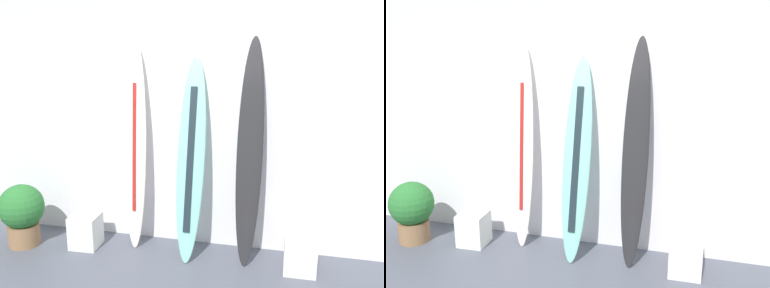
# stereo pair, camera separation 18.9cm
# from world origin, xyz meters

# --- Properties ---
(wall_back) EXTENTS (7.20, 0.20, 2.80)m
(wall_back) POSITION_xyz_m (0.00, 1.30, 1.40)
(wall_back) COLOR silver
(wall_back) RESTS_ON ground
(surfboard_ivory) EXTENTS (0.25, 0.30, 2.15)m
(surfboard_ivory) POSITION_xyz_m (-0.67, 1.01, 1.06)
(surfboard_ivory) COLOR silver
(surfboard_ivory) RESTS_ON ground
(surfboard_seafoam) EXTENTS (0.29, 0.52, 2.03)m
(surfboard_seafoam) POSITION_xyz_m (-0.06, 0.93, 1.01)
(surfboard_seafoam) COLOR #7CCBB5
(surfboard_seafoam) RESTS_ON ground
(surfboard_charcoal) EXTENTS (0.26, 0.42, 2.20)m
(surfboard_charcoal) POSITION_xyz_m (0.51, 0.96, 1.09)
(surfboard_charcoal) COLOR #242425
(surfboard_charcoal) RESTS_ON ground
(display_block_left) EXTENTS (0.30, 0.30, 0.35)m
(display_block_left) POSITION_xyz_m (1.03, 0.84, 0.18)
(display_block_left) COLOR silver
(display_block_left) RESTS_ON ground
(display_block_center) EXTENTS (0.30, 0.30, 0.35)m
(display_block_center) POSITION_xyz_m (-1.19, 0.82, 0.18)
(display_block_center) COLOR white
(display_block_center) RESTS_ON ground
(potted_plant) EXTENTS (0.48, 0.48, 0.67)m
(potted_plant) POSITION_xyz_m (-1.87, 0.71, 0.37)
(potted_plant) COLOR olive
(potted_plant) RESTS_ON ground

